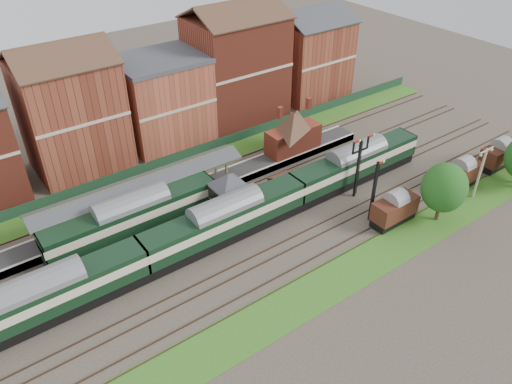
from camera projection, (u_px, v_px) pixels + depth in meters
ground at (266, 220)px, 59.02m from camera, size 160.00×160.00×0.00m
grass_back at (198, 163)px, 69.64m from camera, size 90.00×4.50×0.06m
grass_front at (337, 279)px, 51.03m from camera, size 90.00×5.00×0.06m
fence at (190, 153)px, 70.55m from camera, size 90.00×0.12×1.50m
platform at (188, 193)px, 62.80m from camera, size 55.00×3.40×1.00m
signal_box at (229, 194)px, 57.91m from camera, size 5.40×5.40×6.00m
brick_hut at (283, 186)px, 62.91m from camera, size 3.20×2.64×2.94m
station_building at (294, 131)px, 69.03m from camera, size 8.10×8.10×5.90m
canopy at (140, 182)px, 57.58m from camera, size 26.00×3.89×4.08m
semaphore_bracket at (358, 165)px, 60.53m from camera, size 3.60×0.25×8.18m
semaphore_siding at (374, 190)px, 56.84m from camera, size 1.23×0.25×8.00m
yard_lamp at (481, 170)px, 60.69m from camera, size 2.60×0.22×7.00m
town_backdrop at (161, 96)px, 71.55m from camera, size 69.00×10.00×16.00m
dmu_train at (226, 220)px, 54.80m from camera, size 60.00×3.15×4.61m
platform_railcar at (133, 217)px, 55.23m from camera, size 20.13×3.17×4.64m
goods_van_a at (395, 209)px, 57.60m from camera, size 5.65×2.45×3.43m
goods_van_b at (462, 174)px, 63.80m from camera, size 5.52×2.39×3.35m
goods_van_c at (499, 155)px, 67.73m from camera, size 5.70×2.47×3.46m
tree_far at (444, 188)px, 56.56m from camera, size 5.18×5.18×7.56m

